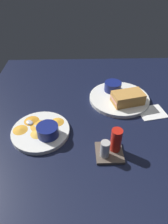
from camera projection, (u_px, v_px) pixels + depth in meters
ground_plane at (107, 118)px, 82.80cm from camera, size 110.00×110.00×3.00cm
plate_sandwich_main at (119, 98)px, 89.74cm from camera, size 26.76×26.76×1.60cm
sandwich_half_near at (128, 98)px, 84.42cm from camera, size 14.52×10.41×4.80cm
ramekin_dark_sauce at (113, 86)px, 92.10cm from camera, size 7.82×7.82×4.15cm
spoon_by_dark_ramekin at (120, 96)px, 89.27cm from camera, size 6.03×9.37×0.80cm
plate_chips_companion at (41, 131)px, 73.30cm from camera, size 21.33×21.33×1.60cm
ramekin_light_gravy at (48, 130)px, 69.44cm from camera, size 7.68×7.68×4.03cm
spoon_by_gravy_ramekin at (32, 124)px, 74.74cm from camera, size 8.61×7.36×0.80cm
plantain_chip_scatter at (39, 126)px, 73.84cm from camera, size 19.35×14.08×0.60cm
condiment_caddy at (111, 146)px, 64.24cm from camera, size 9.00×9.00×9.50cm
paper_napkin_folded at (152, 112)px, 82.95cm from camera, size 12.49×10.89×0.40cm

